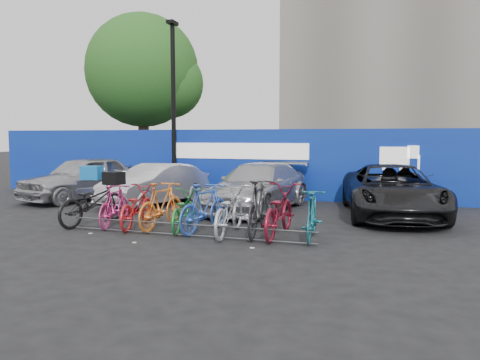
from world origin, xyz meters
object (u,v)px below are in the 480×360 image
at_px(car_1, 155,184).
at_px(bike_rack, 187,230).
at_px(bike_7, 258,207).
at_px(bike_4, 183,210).
at_px(lamppost, 173,104).
at_px(bike_2, 136,207).
at_px(car_3, 392,191).
at_px(car_0, 84,178).
at_px(bike_9, 312,215).
at_px(bike_3, 161,205).
at_px(tree, 147,74).
at_px(bike_0, 93,202).
at_px(car_2, 258,187).
at_px(bike_8, 278,211).
at_px(bike_6, 229,211).
at_px(bike_1, 115,205).
at_px(bike_5, 205,208).

bearing_deg(car_1, bike_rack, -39.52).
bearing_deg(bike_7, bike_4, -4.74).
distance_m(lamppost, bike_2, 6.24).
bearing_deg(car_3, car_0, 169.11).
height_order(car_0, bike_9, car_0).
bearing_deg(bike_4, car_1, -62.50).
relative_size(bike_3, bike_7, 0.90).
distance_m(tree, bike_0, 11.68).
relative_size(bike_rack, bike_7, 2.73).
distance_m(car_2, bike_3, 3.68).
bearing_deg(bike_8, bike_3, 1.52).
distance_m(car_0, bike_6, 7.69).
height_order(car_3, bike_4, car_3).
height_order(tree, bike_1, tree).
bearing_deg(bike_6, car_3, -136.28).
xyz_separation_m(bike_2, bike_3, (0.64, 0.03, 0.05)).
xyz_separation_m(bike_8, bike_9, (0.74, -0.12, -0.04)).
relative_size(car_0, bike_4, 2.53).
relative_size(car_3, bike_7, 2.46).
bearing_deg(tree, bike_7, -50.73).
xyz_separation_m(lamppost, bike_2, (1.61, -5.36, -2.78)).
relative_size(lamppost, bike_3, 3.33).
bearing_deg(car_0, bike_9, -7.81).
height_order(bike_rack, car_3, car_3).
bearing_deg(bike_2, bike_1, -4.16).
distance_m(lamppost, car_2, 4.84).
height_order(lamppost, bike_3, lamppost).
xyz_separation_m(car_2, bike_2, (-2.01, -3.44, -0.19)).
height_order(bike_3, bike_8, bike_8).
relative_size(car_2, bike_3, 2.56).
relative_size(bike_3, bike_8, 0.87).
relative_size(bike_rack, bike_2, 2.96).
xyz_separation_m(lamppost, bike_7, (4.59, -5.34, -2.66)).
relative_size(bike_1, bike_6, 0.83).
bearing_deg(bike_5, bike_3, 10.24).
distance_m(bike_4, bike_7, 1.81).
relative_size(car_3, bike_4, 2.89).
relative_size(car_0, bike_2, 2.34).
bearing_deg(car_2, bike_2, -112.25).
distance_m(lamppost, bike_9, 8.39).
height_order(car_1, bike_1, car_1).
bearing_deg(car_2, bike_7, -66.05).
xyz_separation_m(tree, car_2, (7.19, -6.57, -4.39)).
relative_size(lamppost, bike_5, 3.30).
height_order(bike_5, bike_8, bike_5).
bearing_deg(bike_8, bike_6, 11.41).
bearing_deg(tree, bike_9, -47.19).
height_order(car_3, bike_9, car_3).
distance_m(car_0, bike_4, 6.60).
relative_size(bike_2, bike_8, 0.90).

